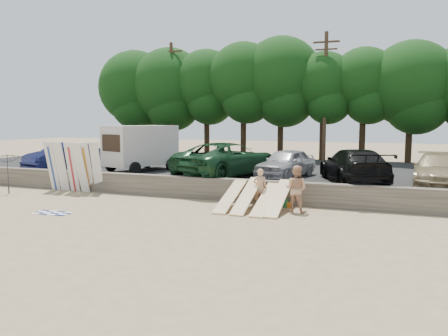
% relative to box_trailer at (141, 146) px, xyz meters
% --- Properties ---
extents(ground, '(120.00, 120.00, 0.00)m').
position_rel_box_trailer_xyz_m(ground, '(7.11, -6.56, -2.17)').
color(ground, tan).
rests_on(ground, ground).
extents(seawall, '(44.00, 0.50, 1.00)m').
position_rel_box_trailer_xyz_m(seawall, '(7.11, -3.56, -1.67)').
color(seawall, '#6B6356').
rests_on(seawall, ground).
extents(parking_lot, '(44.00, 14.50, 0.70)m').
position_rel_box_trailer_xyz_m(parking_lot, '(7.11, 3.94, -1.82)').
color(parking_lot, '#282828').
rests_on(parking_lot, ground).
extents(treeline, '(34.14, 6.41, 9.22)m').
position_rel_box_trailer_xyz_m(treeline, '(5.52, 10.98, 4.30)').
color(treeline, '#382616').
rests_on(treeline, parking_lot).
extents(utility_poles, '(25.80, 0.26, 9.00)m').
position_rel_box_trailer_xyz_m(utility_poles, '(9.11, 9.44, 3.26)').
color(utility_poles, '#473321').
rests_on(utility_poles, parking_lot).
extents(box_trailer, '(3.31, 4.55, 2.62)m').
position_rel_box_trailer_xyz_m(box_trailer, '(0.00, 0.00, 0.00)').
color(box_trailer, beige).
rests_on(box_trailer, parking_lot).
extents(car_0, '(2.65, 5.03, 1.58)m').
position_rel_box_trailer_xyz_m(car_0, '(-4.92, -0.73, -0.68)').
color(car_0, '#12163F').
rests_on(car_0, parking_lot).
extents(car_1, '(4.68, 6.97, 1.78)m').
position_rel_box_trailer_xyz_m(car_1, '(5.55, -0.58, -0.58)').
color(car_1, '#153A1F').
rests_on(car_1, parking_lot).
extents(car_2, '(2.73, 4.62, 1.47)m').
position_rel_box_trailer_xyz_m(car_2, '(8.53, 0.03, -0.73)').
color(car_2, '#A1A1A6').
rests_on(car_2, parking_lot).
extents(car_3, '(4.05, 5.94, 1.60)m').
position_rel_box_trailer_xyz_m(car_3, '(11.93, -0.74, -0.67)').
color(car_3, black).
rests_on(car_3, parking_lot).
extents(car_4, '(2.32, 5.10, 1.45)m').
position_rel_box_trailer_xyz_m(car_4, '(15.52, -0.54, -0.74)').
color(car_4, tan).
rests_on(car_4, parking_lot).
extents(surfboard_upright_0, '(0.55, 0.68, 2.55)m').
position_rel_box_trailer_xyz_m(surfboard_upright_0, '(-2.73, -4.16, -0.89)').
color(surfboard_upright_0, silver).
rests_on(surfboard_upright_0, ground).
extents(surfboard_upright_1, '(0.55, 0.71, 2.54)m').
position_rel_box_trailer_xyz_m(surfboard_upright_1, '(-2.13, -4.18, -0.90)').
color(surfboard_upright_1, silver).
rests_on(surfboard_upright_1, ground).
extents(surfboard_upright_2, '(0.58, 0.67, 2.55)m').
position_rel_box_trailer_xyz_m(surfboard_upright_2, '(-1.45, -4.18, -0.89)').
color(surfboard_upright_2, silver).
rests_on(surfboard_upright_2, ground).
extents(surfboard_upright_3, '(0.53, 0.72, 2.53)m').
position_rel_box_trailer_xyz_m(surfboard_upright_3, '(-0.90, -4.19, -0.90)').
color(surfboard_upright_3, silver).
rests_on(surfboard_upright_3, ground).
extents(surfboard_upright_4, '(0.61, 0.76, 2.54)m').
position_rel_box_trailer_xyz_m(surfboard_upright_4, '(-0.69, -4.02, -0.90)').
color(surfboard_upright_4, silver).
rests_on(surfboard_upright_4, ground).
extents(surfboard_upright_5, '(0.53, 0.57, 2.57)m').
position_rel_box_trailer_xyz_m(surfboard_upright_5, '(-0.14, -3.93, -0.88)').
color(surfboard_upright_5, silver).
rests_on(surfboard_upright_5, ground).
extents(surfboard_low_0, '(0.56, 2.87, 1.02)m').
position_rel_box_trailer_xyz_m(surfboard_low_0, '(7.40, -5.12, -1.66)').
color(surfboard_low_0, beige).
rests_on(surfboard_low_0, ground).
extents(surfboard_low_1, '(0.56, 2.82, 1.15)m').
position_rel_box_trailer_xyz_m(surfboard_low_1, '(8.13, -5.18, -1.59)').
color(surfboard_low_1, beige).
rests_on(surfboard_low_1, ground).
extents(surfboard_low_2, '(0.56, 2.88, 0.97)m').
position_rel_box_trailer_xyz_m(surfboard_low_2, '(8.92, -5.17, -1.68)').
color(surfboard_low_2, beige).
rests_on(surfboard_low_2, ground).
extents(surfboard_low_3, '(0.56, 2.84, 1.11)m').
position_rel_box_trailer_xyz_m(surfboard_low_3, '(9.43, -5.11, -1.61)').
color(surfboard_low_3, beige).
rests_on(surfboard_low_3, ground).
extents(beachgoer_a, '(0.62, 0.43, 1.62)m').
position_rel_box_trailer_xyz_m(beachgoer_a, '(8.46, -4.44, -1.36)').
color(beachgoer_a, tan).
rests_on(beachgoer_a, ground).
extents(beachgoer_b, '(1.01, 0.85, 1.86)m').
position_rel_box_trailer_xyz_m(beachgoer_b, '(10.08, -4.98, -1.24)').
color(beachgoer_b, tan).
rests_on(beachgoer_b, ground).
extents(cooler, '(0.39, 0.31, 0.32)m').
position_rel_box_trailer_xyz_m(cooler, '(9.38, -4.16, -2.01)').
color(cooler, '#258744').
rests_on(cooler, ground).
extents(gear_bag, '(0.33, 0.29, 0.22)m').
position_rel_box_trailer_xyz_m(gear_bag, '(9.56, -4.16, -2.06)').
color(gear_bag, orange).
rests_on(gear_bag, ground).
extents(beach_towel, '(1.57, 1.57, 0.00)m').
position_rel_box_trailer_xyz_m(beach_towel, '(1.21, -8.55, -2.16)').
color(beach_towel, white).
rests_on(beach_towel, ground).
extents(beach_umbrella, '(3.14, 3.15, 2.02)m').
position_rel_box_trailer_xyz_m(beach_umbrella, '(-4.14, -5.73, -1.16)').
color(beach_umbrella, black).
rests_on(beach_umbrella, ground).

